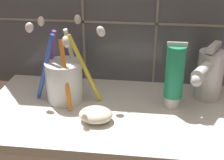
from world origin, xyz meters
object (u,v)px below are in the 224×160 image
(toothpaste_tube, at_px, (172,76))
(sink_faucet, at_px, (207,74))
(toothbrush_cup, at_px, (62,78))
(soap_bar, at_px, (94,115))

(toothpaste_tube, distance_m, sink_faucet, 0.09)
(toothbrush_cup, height_order, soap_bar, toothbrush_cup)
(toothpaste_tube, bearing_deg, sink_faucet, 28.27)
(sink_faucet, bearing_deg, toothpaste_tube, -34.50)
(toothbrush_cup, xyz_separation_m, toothpaste_tube, (0.23, -0.00, 0.02))
(toothbrush_cup, height_order, toothpaste_tube, toothbrush_cup)
(soap_bar, bearing_deg, sink_faucet, 27.31)
(toothpaste_tube, relative_size, soap_bar, 2.16)
(sink_faucet, bearing_deg, toothbrush_cup, -55.35)
(toothpaste_tube, distance_m, soap_bar, 0.18)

